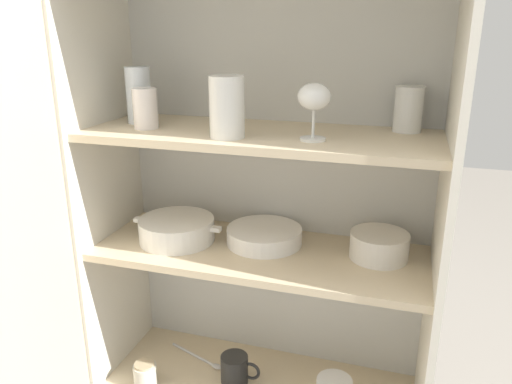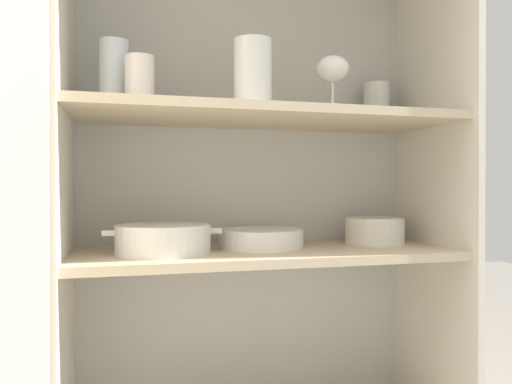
# 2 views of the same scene
# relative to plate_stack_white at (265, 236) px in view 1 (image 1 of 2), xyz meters

# --- Properties ---
(cupboard_back_panel) EXTENTS (0.92, 0.02, 1.41)m
(cupboard_back_panel) POSITION_rel_plate_stack_white_xyz_m (-0.00, 0.13, -0.03)
(cupboard_back_panel) COLOR silver
(cupboard_back_panel) RESTS_ON ground_plane
(cupboard_side_left) EXTENTS (0.02, 0.36, 1.41)m
(cupboard_side_left) POSITION_rel_plate_stack_white_xyz_m (-0.45, -0.05, -0.03)
(cupboard_side_left) COLOR silver
(cupboard_side_left) RESTS_ON ground_plane
(cupboard_side_right) EXTENTS (0.02, 0.36, 1.41)m
(cupboard_side_right) POSITION_rel_plate_stack_white_xyz_m (0.45, -0.05, -0.03)
(cupboard_side_right) COLOR silver
(cupboard_side_right) RESTS_ON ground_plane
(shelf_board_middle) EXTENTS (0.88, 0.33, 0.02)m
(shelf_board_middle) POSITION_rel_plate_stack_white_xyz_m (-0.00, -0.05, -0.03)
(shelf_board_middle) COLOR beige
(shelf_board_upper) EXTENTS (0.88, 0.33, 0.02)m
(shelf_board_upper) POSITION_rel_plate_stack_white_xyz_m (-0.00, -0.05, 0.29)
(shelf_board_upper) COLOR beige
(tumbler_glass_0) EXTENTS (0.07, 0.07, 0.15)m
(tumbler_glass_0) POSITION_rel_plate_stack_white_xyz_m (-0.35, -0.03, 0.37)
(tumbler_glass_0) COLOR white
(tumbler_glass_0) RESTS_ON shelf_board_upper
(tumbler_glass_1) EXTENTS (0.07, 0.07, 0.11)m
(tumbler_glass_1) POSITION_rel_plate_stack_white_xyz_m (0.35, 0.07, 0.36)
(tumbler_glass_1) COLOR white
(tumbler_glass_1) RESTS_ON shelf_board_upper
(tumbler_glass_2) EXTENTS (0.06, 0.06, 0.10)m
(tumbler_glass_2) POSITION_rel_plate_stack_white_xyz_m (-0.29, -0.09, 0.35)
(tumbler_glass_2) COLOR silver
(tumbler_glass_2) RESTS_ON shelf_board_upper
(tumbler_glass_3) EXTENTS (0.08, 0.08, 0.14)m
(tumbler_glass_3) POSITION_rel_plate_stack_white_xyz_m (-0.06, -0.13, 0.37)
(tumbler_glass_3) COLOR white
(tumbler_glass_3) RESTS_ON shelf_board_upper
(wine_glass_0) EXTENTS (0.08, 0.08, 0.13)m
(wine_glass_0) POSITION_rel_plate_stack_white_xyz_m (0.14, -0.10, 0.39)
(wine_glass_0) COLOR white
(wine_glass_0) RESTS_ON shelf_board_upper
(plate_stack_white) EXTENTS (0.21, 0.21, 0.04)m
(plate_stack_white) POSITION_rel_plate_stack_white_xyz_m (0.00, 0.00, 0.00)
(plate_stack_white) COLOR white
(plate_stack_white) RESTS_ON shelf_board_middle
(mixing_bowl_large) EXTENTS (0.15, 0.15, 0.07)m
(mixing_bowl_large) POSITION_rel_plate_stack_white_xyz_m (0.31, 0.00, 0.01)
(mixing_bowl_large) COLOR silver
(mixing_bowl_large) RESTS_ON shelf_board_middle
(casserole_dish) EXTENTS (0.26, 0.21, 0.06)m
(casserole_dish) POSITION_rel_plate_stack_white_xyz_m (-0.24, -0.05, 0.01)
(casserole_dish) COLOR white
(casserole_dish) RESTS_ON shelf_board_middle
(coffee_mug_extra_1) EXTENTS (0.12, 0.08, 0.09)m
(coffee_mug_extra_1) POSITION_rel_plate_stack_white_xyz_m (-0.07, -0.06, -0.41)
(coffee_mug_extra_1) COLOR black
(coffee_mug_extra_1) RESTS_ON shelf_board_lower
(storage_jar) EXTENTS (0.07, 0.07, 0.07)m
(storage_jar) POSITION_rel_plate_stack_white_xyz_m (-0.32, -0.16, -0.42)
(storage_jar) COLOR beige
(storage_jar) RESTS_ON shelf_board_lower
(serving_spoon) EXTENTS (0.20, 0.09, 0.01)m
(serving_spoon) POSITION_rel_plate_stack_white_xyz_m (-0.21, 0.00, -0.45)
(serving_spoon) COLOR silver
(serving_spoon) RESTS_ON shelf_board_lower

